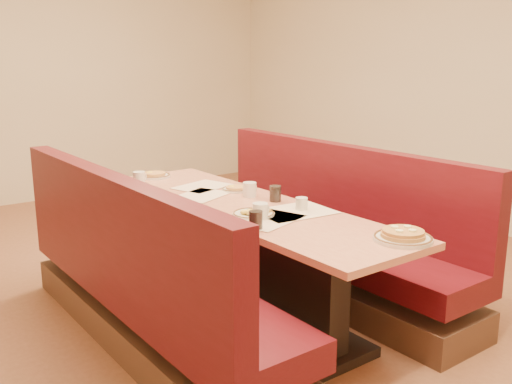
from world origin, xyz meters
TOP-DOWN VIEW (x-y plane):
  - ground at (0.00, 0.00)m, footprint 8.00×8.00m
  - room_envelope at (0.00, 0.00)m, footprint 6.04×8.04m
  - diner_table at (0.00, 0.00)m, footprint 0.70×2.50m
  - booth_left at (-0.73, 0.00)m, footprint 0.55×2.50m
  - booth_right at (0.73, 0.00)m, footprint 0.55×2.50m
  - placemat_near_left at (-0.12, -0.38)m, footprint 0.48×0.42m
  - placemat_near_right at (0.12, -0.35)m, footprint 0.49×0.38m
  - placemat_far_left at (-0.10, 0.35)m, footprint 0.44×0.39m
  - placemat_far_right at (0.04, 0.58)m, footprint 0.45×0.38m
  - pancake_plate at (0.20, -1.10)m, footprint 0.30×0.30m
  - eggs_plate at (-0.13, -0.27)m, footprint 0.25×0.25m
  - extra_plate_mid at (0.17, 0.34)m, footprint 0.20×0.20m
  - extra_plate_far at (-0.07, 1.10)m, footprint 0.24×0.24m
  - coffee_mug_a at (0.19, -0.34)m, footprint 0.10×0.07m
  - coffee_mug_b at (-0.14, -0.35)m, footprint 0.13×0.09m
  - coffee_mug_c at (0.14, 0.14)m, footprint 0.13×0.09m
  - coffee_mug_d at (-0.28, 0.94)m, footprint 0.12×0.09m
  - soda_tumbler_near at (-0.28, -0.49)m, footprint 0.08×0.08m
  - soda_tumbler_mid at (0.20, -0.07)m, footprint 0.08×0.08m

SIDE VIEW (x-z plane):
  - ground at x=0.00m, z-range 0.00..0.00m
  - booth_left at x=-0.73m, z-range -0.16..0.89m
  - booth_right at x=0.73m, z-range -0.16..0.89m
  - diner_table at x=0.00m, z-range 0.00..0.75m
  - placemat_near_left at x=-0.12m, z-range 0.75..0.76m
  - placemat_near_right at x=0.12m, z-range 0.75..0.76m
  - placemat_far_left at x=-0.10m, z-range 0.75..0.76m
  - placemat_far_right at x=0.04m, z-range 0.75..0.76m
  - extra_plate_mid at x=0.17m, z-range 0.74..0.78m
  - eggs_plate at x=-0.13m, z-range 0.74..0.79m
  - extra_plate_far at x=-0.07m, z-range 0.74..0.79m
  - pancake_plate at x=0.20m, z-range 0.74..0.81m
  - coffee_mug_a at x=0.19m, z-range 0.75..0.83m
  - coffee_mug_d at x=-0.28m, z-range 0.75..0.85m
  - coffee_mug_b at x=-0.14m, z-range 0.75..0.85m
  - coffee_mug_c at x=0.14m, z-range 0.75..0.85m
  - soda_tumbler_near at x=-0.28m, z-range 0.75..0.85m
  - soda_tumbler_mid at x=0.20m, z-range 0.75..0.85m
  - room_envelope at x=0.00m, z-range 0.52..3.34m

